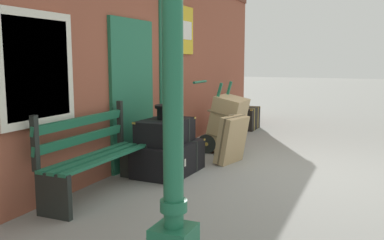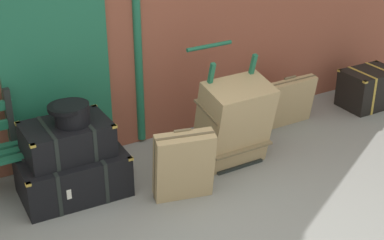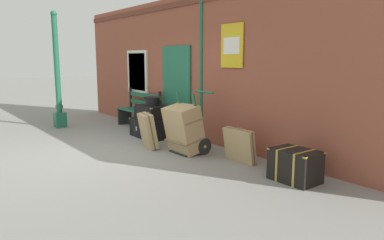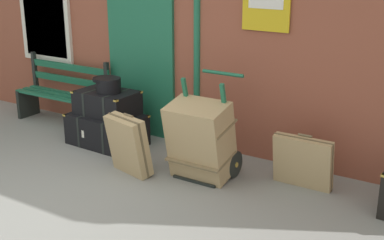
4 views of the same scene
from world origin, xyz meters
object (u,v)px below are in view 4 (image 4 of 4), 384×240
(large_brown_trunk, at_px, (201,140))
(suitcase_charcoal, at_px, (129,145))
(steamer_trunk_base, at_px, (107,130))
(steamer_trunk_middle, at_px, (107,103))
(porters_trolley, at_px, (208,152))
(platform_bench, at_px, (64,95))
(round_hatbox, at_px, (108,84))
(suitcase_caramel, at_px, (303,162))

(large_brown_trunk, bearing_deg, suitcase_charcoal, -157.08)
(steamer_trunk_base, relative_size, steamer_trunk_middle, 1.27)
(steamer_trunk_base, height_order, suitcase_charcoal, suitcase_charcoal)
(porters_trolley, relative_size, suitcase_charcoal, 1.60)
(platform_bench, relative_size, steamer_trunk_base, 1.54)
(round_hatbox, distance_m, suitcase_charcoal, 1.15)
(platform_bench, relative_size, suitcase_charcoal, 2.18)
(platform_bench, relative_size, porters_trolley, 1.36)
(large_brown_trunk, bearing_deg, steamer_trunk_middle, 169.14)
(round_hatbox, distance_m, suitcase_caramel, 2.76)
(steamer_trunk_middle, relative_size, large_brown_trunk, 0.86)
(round_hatbox, relative_size, porters_trolley, 0.33)
(round_hatbox, xyz_separation_m, suitcase_caramel, (2.70, 0.12, -0.55))
(round_hatbox, xyz_separation_m, porters_trolley, (1.62, -0.12, -0.58))
(round_hatbox, distance_m, large_brown_trunk, 1.69)
(platform_bench, distance_m, steamer_trunk_base, 1.24)
(steamer_trunk_middle, relative_size, porters_trolley, 0.69)
(porters_trolley, bearing_deg, suitcase_charcoal, -147.00)
(porters_trolley, distance_m, suitcase_charcoal, 0.94)
(round_hatbox, height_order, suitcase_caramel, round_hatbox)
(steamer_trunk_middle, xyz_separation_m, suitcase_charcoal, (0.89, -0.65, -0.22))
(platform_bench, height_order, suitcase_caramel, platform_bench)
(round_hatbox, xyz_separation_m, large_brown_trunk, (1.62, -0.30, -0.38))
(porters_trolley, height_order, suitcase_charcoal, porters_trolley)
(porters_trolley, xyz_separation_m, large_brown_trunk, (-0.00, -0.18, 0.21))
(round_hatbox, bearing_deg, platform_bench, 164.06)
(steamer_trunk_base, bearing_deg, steamer_trunk_middle, 102.05)
(platform_bench, height_order, suitcase_charcoal, platform_bench)
(porters_trolley, bearing_deg, round_hatbox, 175.87)
(suitcase_charcoal, bearing_deg, platform_bench, 154.49)
(steamer_trunk_base, xyz_separation_m, porters_trolley, (1.67, -0.10, 0.06))
(suitcase_caramel, distance_m, suitcase_charcoal, 2.01)
(round_hatbox, relative_size, large_brown_trunk, 0.40)
(round_hatbox, bearing_deg, suitcase_caramel, 2.56)
(round_hatbox, height_order, large_brown_trunk, large_brown_trunk)
(platform_bench, distance_m, suitcase_charcoal, 2.26)
(steamer_trunk_middle, distance_m, large_brown_trunk, 1.71)
(platform_bench, bearing_deg, steamer_trunk_middle, -15.48)
(steamer_trunk_base, height_order, round_hatbox, round_hatbox)
(suitcase_caramel, bearing_deg, porters_trolley, -167.57)
(platform_bench, bearing_deg, porters_trolley, -9.28)
(steamer_trunk_base, bearing_deg, platform_bench, 162.77)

